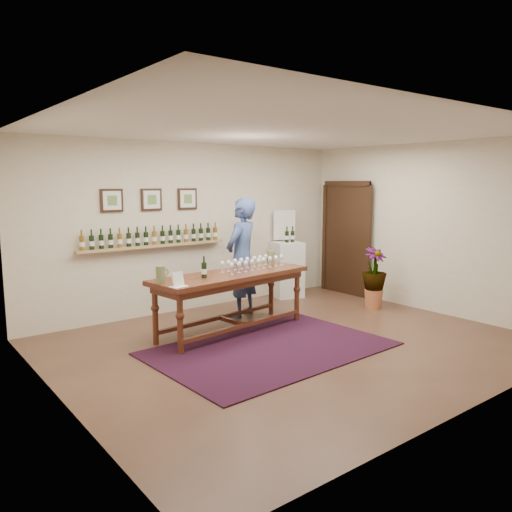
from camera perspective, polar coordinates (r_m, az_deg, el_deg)
ground at (r=6.82m, az=4.17°, el=-9.96°), size 6.00×6.00×0.00m
room_shell at (r=9.33m, az=6.32°, el=2.01°), size 6.00×6.00×6.00m
rug at (r=6.60m, az=1.69°, el=-10.51°), size 3.10×2.14×0.02m
tasting_table at (r=7.16m, az=-2.81°, el=-2.97°), size 2.52×1.07×0.87m
table_glasses at (r=7.42m, az=-0.71°, el=-0.85°), size 1.28×0.48×0.17m
table_bottles at (r=6.79m, az=-6.15°, el=-1.14°), size 0.30×0.17×0.32m
pitcher_left at (r=6.49m, az=-10.84°, el=-2.10°), size 0.16×0.16×0.23m
pitcher_right at (r=7.87m, az=1.70°, el=-0.17°), size 0.16×0.16×0.22m
menu_card at (r=6.26m, az=-8.91°, el=-2.62°), size 0.23×0.19×0.18m
display_pedestal at (r=9.45m, az=3.51°, el=-1.54°), size 0.64×0.64×1.04m
pedestal_bottles at (r=9.35m, az=3.88°, el=2.58°), size 0.34×0.17×0.33m
info_sign at (r=9.52m, az=3.26°, el=3.56°), size 0.44×0.14×0.61m
potted_plant at (r=8.73m, az=13.36°, el=-2.48°), size 0.52×0.52×0.92m
person at (r=8.01m, az=-1.64°, el=-0.18°), size 0.82×0.70×1.91m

